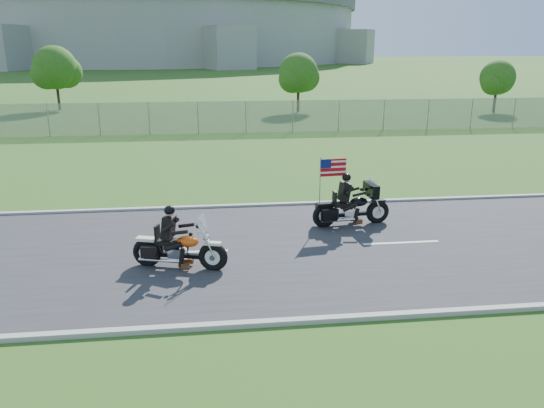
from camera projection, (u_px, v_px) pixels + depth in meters
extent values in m
plane|color=#254D18|center=(261.00, 250.00, 14.60)|extent=(420.00, 420.00, 0.00)
cube|color=#28282B|center=(261.00, 250.00, 14.59)|extent=(120.00, 8.00, 0.04)
cube|color=#9E9B93|center=(249.00, 206.00, 18.43)|extent=(120.00, 0.18, 0.12)
cube|color=#9E9B93|center=(280.00, 322.00, 10.74)|extent=(120.00, 0.18, 0.12)
cube|color=gray|center=(149.00, 118.00, 32.75)|extent=(60.00, 0.03, 2.00)
cylinder|color=#A3A099|center=(148.00, 28.00, 170.96)|extent=(130.00, 130.00, 20.00)
cylinder|color=#605E5B|center=(147.00, 5.00, 168.92)|extent=(132.00, 132.00, 4.00)
cylinder|color=#382316|center=(298.00, 97.00, 43.40)|extent=(0.22, 0.22, 2.52)
sphere|color=#234813|center=(298.00, 73.00, 42.85)|extent=(3.20, 3.20, 3.20)
sphere|color=#234813|center=(305.00, 77.00, 43.49)|extent=(2.40, 2.40, 2.40)
sphere|color=#234813|center=(292.00, 79.00, 42.54)|extent=(2.24, 2.24, 2.24)
cylinder|color=#382316|center=(58.00, 93.00, 44.93)|extent=(0.22, 0.22, 2.80)
sphere|color=#234813|center=(55.00, 68.00, 44.32)|extent=(3.60, 3.60, 3.60)
sphere|color=#234813|center=(66.00, 72.00, 45.03)|extent=(2.70, 2.70, 2.70)
sphere|color=#234813|center=(46.00, 74.00, 43.96)|extent=(2.52, 2.52, 2.52)
cylinder|color=#382316|center=(495.00, 98.00, 43.33)|extent=(0.22, 0.22, 2.24)
sphere|color=#234813|center=(498.00, 77.00, 42.84)|extent=(2.80, 2.80, 2.80)
sphere|color=#234813|center=(501.00, 81.00, 43.40)|extent=(2.10, 2.10, 2.10)
sphere|color=#234813|center=(493.00, 83.00, 42.57)|extent=(1.96, 1.96, 1.96)
torus|color=black|center=(213.00, 257.00, 13.16)|extent=(0.77, 0.38, 0.75)
torus|color=black|center=(147.00, 252.00, 13.43)|extent=(0.77, 0.38, 0.75)
ellipsoid|color=#EA5111|center=(188.00, 241.00, 13.16)|extent=(0.64, 0.47, 0.28)
cube|color=black|center=(167.00, 242.00, 13.25)|extent=(0.62, 0.45, 0.12)
cube|color=black|center=(168.00, 227.00, 13.13)|extent=(0.35, 0.46, 0.56)
sphere|color=black|center=(169.00, 210.00, 12.99)|extent=(0.34, 0.34, 0.27)
cube|color=silver|center=(203.00, 224.00, 12.95)|extent=(0.17, 0.46, 0.41)
torus|color=black|center=(377.00, 212.00, 16.65)|extent=(0.78, 0.26, 0.76)
torus|color=black|center=(324.00, 216.00, 16.28)|extent=(0.78, 0.26, 0.76)
ellipsoid|color=black|center=(359.00, 202.00, 16.40)|extent=(0.61, 0.39, 0.29)
cube|color=black|center=(342.00, 204.00, 16.30)|extent=(0.60, 0.37, 0.12)
cube|color=black|center=(344.00, 192.00, 16.20)|extent=(0.29, 0.44, 0.57)
sphere|color=black|center=(347.00, 177.00, 16.08)|extent=(0.31, 0.31, 0.28)
cube|color=black|center=(371.00, 190.00, 16.38)|extent=(0.31, 0.84, 0.41)
cube|color=#B70C11|center=(333.00, 168.00, 16.11)|extent=(0.82, 0.11, 0.54)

